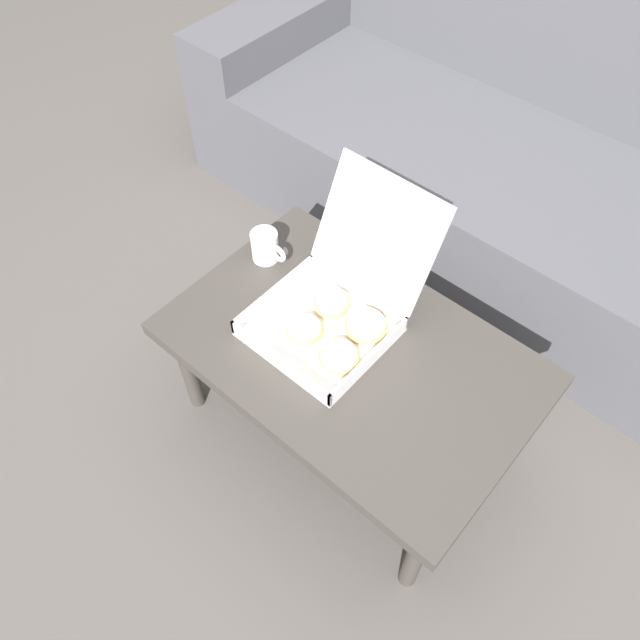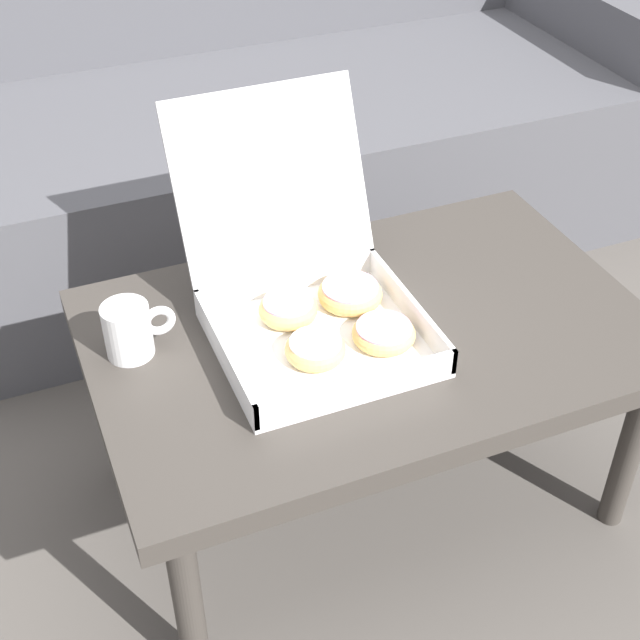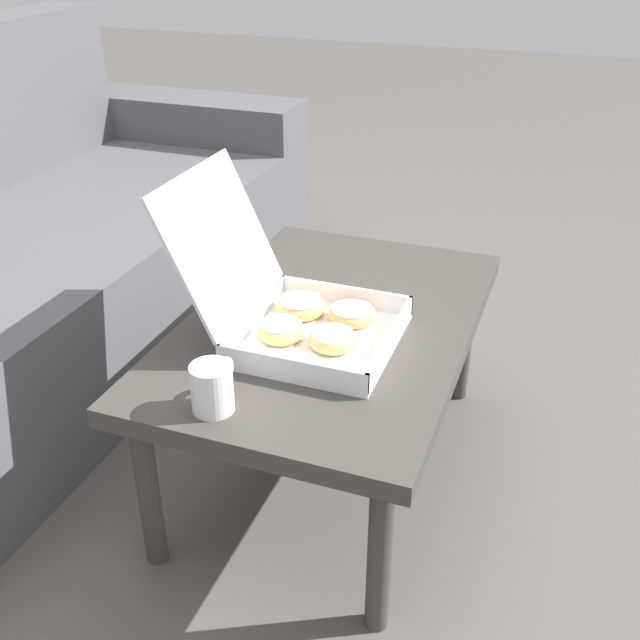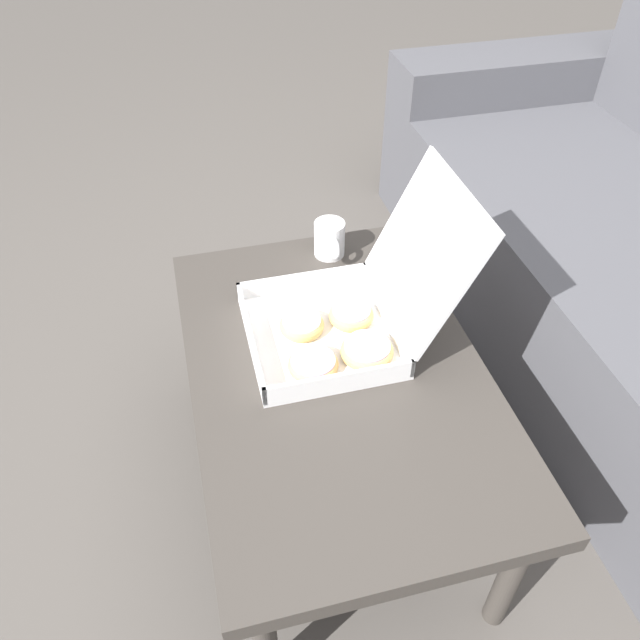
% 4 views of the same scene
% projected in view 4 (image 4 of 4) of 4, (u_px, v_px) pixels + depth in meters
% --- Properties ---
extents(ground_plane, '(12.00, 12.00, 0.00)m').
position_uv_depth(ground_plane, '(399.00, 464.00, 1.56)').
color(ground_plane, '#514C47').
extents(coffee_table, '(0.91, 0.59, 0.40)m').
position_uv_depth(coffee_table, '(336.00, 382.00, 1.29)').
color(coffee_table, '#3D3833').
rests_on(coffee_table, ground_plane).
extents(pastry_box, '(0.32, 0.43, 0.33)m').
position_uv_depth(pastry_box, '(349.00, 319.00, 1.28)').
color(pastry_box, white).
rests_on(pastry_box, coffee_table).
extents(coffee_mug, '(0.11, 0.07, 0.09)m').
position_uv_depth(coffee_mug, '(330.00, 239.00, 1.51)').
color(coffee_mug, white).
rests_on(coffee_mug, coffee_table).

